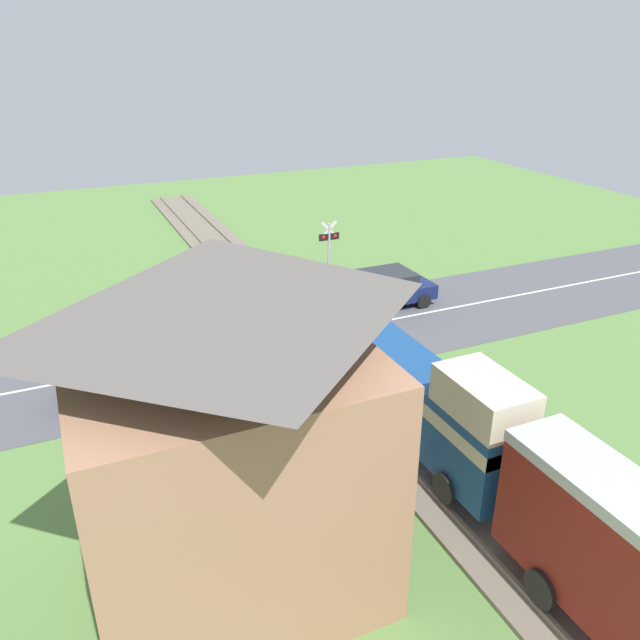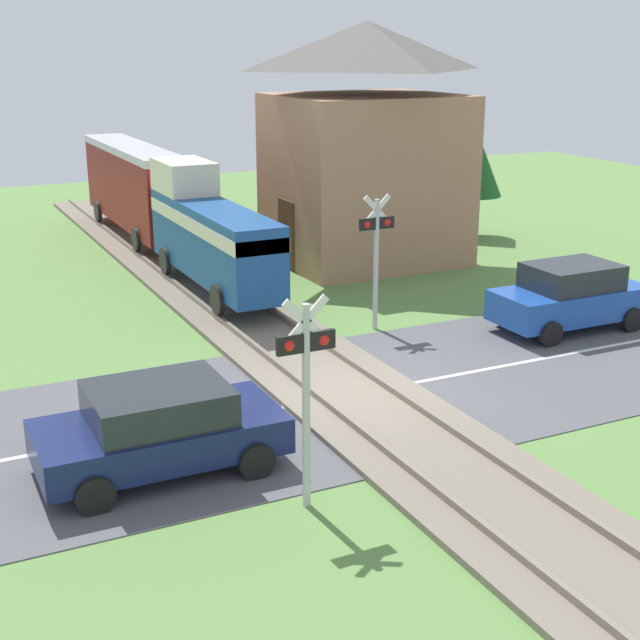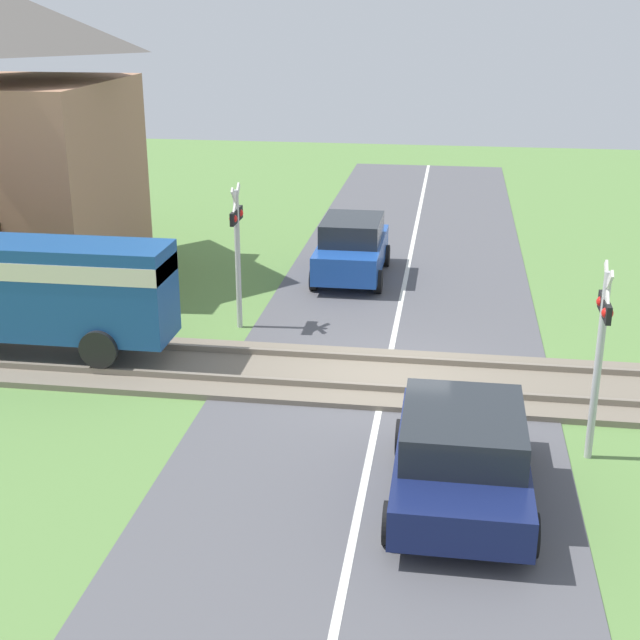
{
  "view_description": "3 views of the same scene",
  "coord_description": "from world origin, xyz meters",
  "views": [
    {
      "loc": [
        8.04,
        19.29,
        10.08
      ],
      "look_at": [
        0.0,
        1.28,
        1.2
      ],
      "focal_mm": 35.0,
      "sensor_mm": 36.0,
      "label": 1
    },
    {
      "loc": [
        -7.57,
        -14.27,
        6.65
      ],
      "look_at": [
        0.0,
        1.28,
        1.2
      ],
      "focal_mm": 50.0,
      "sensor_mm": 36.0,
      "label": 2
    },
    {
      "loc": [
        -15.91,
        -1.11,
        7.02
      ],
      "look_at": [
        0.0,
        1.28,
        1.2
      ],
      "focal_mm": 50.0,
      "sensor_mm": 36.0,
      "label": 3
    }
  ],
  "objects": [
    {
      "name": "pedestrian_by_station",
      "position": [
        1.55,
        8.6,
        0.73
      ],
      "size": [
        0.39,
        0.39,
        1.59
      ],
      "color": "#7F3D84",
      "rests_on": "ground_plane"
    },
    {
      "name": "ground_plane",
      "position": [
        0.0,
        0.0,
        0.0
      ],
      "size": [
        60.0,
        60.0,
        0.0
      ],
      "primitive_type": "plane",
      "color": "#5B8442"
    },
    {
      "name": "train",
      "position": [
        0.0,
        12.38,
        1.87
      ],
      "size": [
        1.58,
        15.79,
        3.18
      ],
      "color": "navy",
      "rests_on": "track_bed"
    },
    {
      "name": "car_near_crossing",
      "position": [
        -4.18,
        -1.44,
        0.76
      ],
      "size": [
        3.9,
        2.07,
        1.45
      ],
      "color": "#141E4C",
      "rests_on": "ground_plane"
    },
    {
      "name": "crossing_signal_east_approach",
      "position": [
        2.55,
        3.51,
        2.08
      ],
      "size": [
        0.9,
        0.18,
        3.26
      ],
      "color": "#B7B7B7",
      "rests_on": "ground_plane"
    },
    {
      "name": "crossing_signal_west_approach",
      "position": [
        -2.55,
        -3.51,
        2.08
      ],
      "size": [
        0.9,
        0.18,
        3.26
      ],
      "color": "#B7B7B7",
      "rests_on": "ground_plane"
    },
    {
      "name": "car_far_side",
      "position": [
        6.71,
        1.44,
        0.83
      ],
      "size": [
        3.78,
        1.82,
        1.61
      ],
      "color": "#1E4CA8",
      "rests_on": "ground_plane"
    },
    {
      "name": "station_building",
      "position": [
        5.72,
        9.84,
        3.5
      ],
      "size": [
        5.74,
        5.07,
        7.2
      ],
      "color": "#AD7A5B",
      "rests_on": "ground_plane"
    },
    {
      "name": "road_surface",
      "position": [
        0.0,
        0.0,
        0.01
      ],
      "size": [
        48.0,
        6.4,
        0.02
      ],
      "color": "#515156",
      "rests_on": "ground_plane"
    },
    {
      "name": "track_bed",
      "position": [
        0.0,
        0.0,
        0.07
      ],
      "size": [
        2.8,
        48.0,
        0.24
      ],
      "color": "#756B5B",
      "rests_on": "ground_plane"
    }
  ]
}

